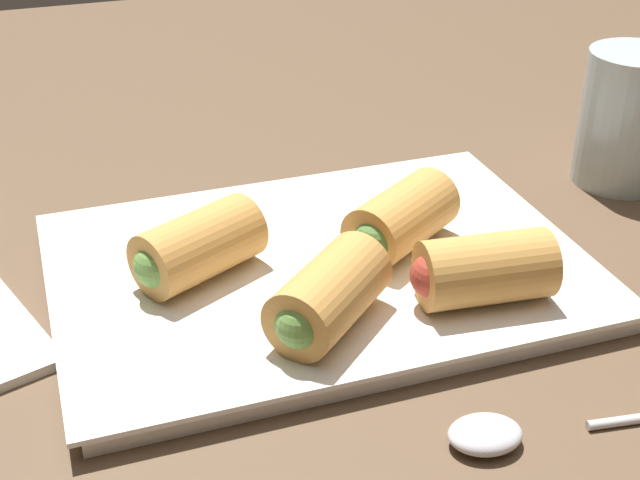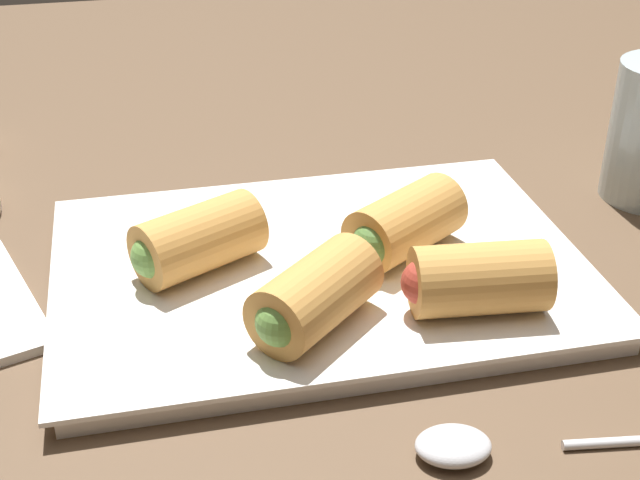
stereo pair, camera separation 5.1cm
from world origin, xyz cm
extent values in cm
cube|color=brown|center=(0.00, 0.00, 1.00)|extent=(180.00, 140.00, 2.00)
cube|color=white|center=(-0.02, -0.29, 2.60)|extent=(30.92, 22.22, 1.20)
cube|color=white|center=(-0.02, -0.29, 3.35)|extent=(32.15, 23.11, 0.30)
cylinder|color=#D19347|center=(5.43, -0.29, 5.51)|extent=(8.39, 7.44, 4.03)
sphere|color=#56843D|center=(2.85, -2.00, 5.51)|extent=(2.62, 2.62, 2.62)
cylinder|color=#D19347|center=(-1.67, -6.62, 5.51)|extent=(8.19, 7.94, 4.03)
sphere|color=#6B9E47|center=(-3.97, -8.70, 5.51)|extent=(2.62, 2.62, 2.62)
cylinder|color=#D19347|center=(-7.16, 0.72, 5.51)|extent=(8.42, 6.97, 4.03)
sphere|color=#6B9E47|center=(-9.91, -0.69, 5.51)|extent=(2.62, 2.62, 2.62)
cylinder|color=#D19347|center=(7.48, -7.04, 5.51)|extent=(7.77, 4.75, 4.03)
sphere|color=#B23D2D|center=(4.40, -6.73, 5.51)|extent=(2.62, 2.62, 2.62)
ellipsoid|color=silver|center=(2.83, -16.30, 2.63)|extent=(3.98, 3.26, 1.26)
camera|label=1|loc=(-14.98, -44.10, 31.85)|focal=50.00mm
camera|label=2|loc=(-10.05, -45.49, 31.85)|focal=50.00mm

